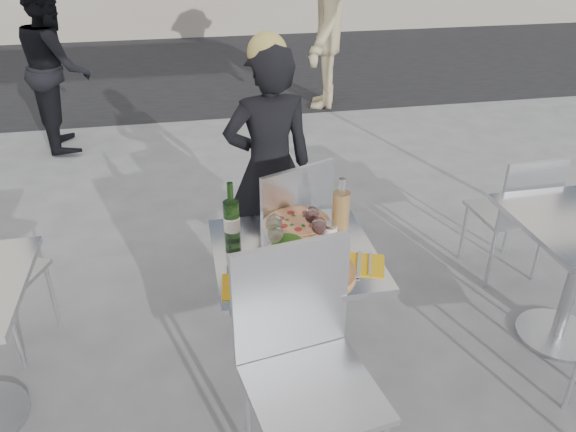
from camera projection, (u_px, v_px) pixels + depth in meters
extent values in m
plane|color=slate|center=(294.00, 374.00, 2.88)|extent=(80.00, 80.00, 0.00)
cube|color=black|center=(207.00, 64.00, 8.45)|extent=(24.00, 5.00, 0.00)
cylinder|color=#B7BABF|center=(294.00, 373.00, 2.87)|extent=(0.44, 0.44, 0.02)
cylinder|color=#B7BABF|center=(294.00, 318.00, 2.70)|extent=(0.07, 0.07, 0.72)
cube|color=silver|center=(294.00, 254.00, 2.52)|extent=(0.72, 0.72, 0.03)
cylinder|color=#B7BABF|center=(557.00, 335.00, 3.13)|extent=(0.44, 0.44, 0.02)
cylinder|color=#B7BABF|center=(573.00, 282.00, 2.95)|extent=(0.07, 0.07, 0.72)
cylinder|color=silver|center=(284.00, 245.00, 3.53)|extent=(0.03, 0.03, 0.47)
cylinder|color=silver|center=(232.00, 264.00, 3.35)|extent=(0.03, 0.03, 0.47)
cylinder|color=silver|center=(320.00, 274.00, 3.26)|extent=(0.03, 0.03, 0.47)
cylinder|color=silver|center=(266.00, 296.00, 3.07)|extent=(0.03, 0.03, 0.47)
cube|color=silver|center=(275.00, 233.00, 3.18)|extent=(0.57, 0.57, 0.03)
cube|color=silver|center=(298.00, 210.00, 2.90)|extent=(0.41, 0.20, 0.47)
cylinder|color=silver|center=(248.00, 417.00, 2.33)|extent=(0.03, 0.03, 0.50)
cylinder|color=silver|center=(336.00, 391.00, 2.45)|extent=(0.03, 0.03, 0.50)
cube|color=silver|center=(313.00, 393.00, 2.10)|extent=(0.54, 0.54, 0.03)
cube|color=silver|center=(291.00, 299.00, 2.16)|extent=(0.47, 0.11, 0.50)
cylinder|color=silver|center=(53.00, 296.00, 3.11)|extent=(0.02, 0.02, 0.42)
cylinder|color=silver|center=(16.00, 337.00, 2.82)|extent=(0.02, 0.02, 0.42)
cylinder|color=silver|center=(508.00, 226.00, 3.79)|extent=(0.02, 0.02, 0.42)
cylinder|color=silver|center=(463.00, 232.00, 3.73)|extent=(0.02, 0.02, 0.42)
cylinder|color=silver|center=(538.00, 252.00, 3.51)|extent=(0.02, 0.02, 0.42)
cylinder|color=silver|center=(490.00, 259.00, 3.44)|extent=(0.02, 0.02, 0.42)
cube|color=silver|center=(506.00, 212.00, 3.51)|extent=(0.40, 0.40, 0.02)
cube|color=silver|center=(532.00, 194.00, 3.24)|extent=(0.39, 0.04, 0.42)
cylinder|color=silver|center=(574.00, 376.00, 2.58)|extent=(0.02, 0.02, 0.42)
imported|color=black|center=(269.00, 168.00, 3.34)|extent=(0.57, 0.40, 1.48)
imported|color=black|center=(56.00, 67.00, 5.27)|extent=(0.73, 0.86, 1.55)
imported|color=tan|center=(322.00, 23.00, 6.28)|extent=(1.06, 1.39, 1.91)
cylinder|color=#BE854A|center=(313.00, 271.00, 2.36)|extent=(0.36, 0.36, 0.02)
cylinder|color=#D3C288|center=(313.00, 270.00, 2.36)|extent=(0.32, 0.32, 0.00)
cylinder|color=white|center=(298.00, 225.00, 2.71)|extent=(0.35, 0.35, 0.01)
cylinder|color=#BE854A|center=(298.00, 223.00, 2.70)|extent=(0.31, 0.31, 0.02)
cylinder|color=#D3C288|center=(298.00, 221.00, 2.70)|extent=(0.27, 0.27, 0.00)
cylinder|color=white|center=(288.00, 252.00, 2.50)|extent=(0.22, 0.22, 0.01)
ellipsoid|color=#1B6719|center=(288.00, 245.00, 2.48)|extent=(0.15, 0.15, 0.08)
sphere|color=#B21914|center=(296.00, 240.00, 2.50)|extent=(0.03, 0.03, 0.03)
cylinder|color=#27541F|center=(232.00, 221.00, 2.55)|extent=(0.07, 0.07, 0.20)
cone|color=#27541F|center=(231.00, 202.00, 2.50)|extent=(0.07, 0.07, 0.03)
cylinder|color=#27541F|center=(230.00, 193.00, 2.48)|extent=(0.03, 0.03, 0.10)
cylinder|color=silver|center=(232.00, 223.00, 2.56)|extent=(0.07, 0.08, 0.07)
cylinder|color=tan|center=(341.00, 214.00, 2.59)|extent=(0.08, 0.08, 0.22)
cylinder|color=white|center=(342.00, 187.00, 2.52)|extent=(0.03, 0.03, 0.08)
cylinder|color=white|center=(330.00, 235.00, 2.55)|extent=(0.06, 0.06, 0.09)
cylinder|color=silver|center=(330.00, 225.00, 2.53)|extent=(0.06, 0.06, 0.02)
cylinder|color=white|center=(276.00, 255.00, 2.48)|extent=(0.06, 0.06, 0.00)
cylinder|color=white|center=(276.00, 247.00, 2.46)|extent=(0.01, 0.01, 0.09)
ellipsoid|color=white|center=(276.00, 234.00, 2.43)|extent=(0.07, 0.07, 0.08)
ellipsoid|color=#F7EBAE|center=(276.00, 236.00, 2.43)|extent=(0.05, 0.05, 0.05)
cylinder|color=white|center=(275.00, 244.00, 2.56)|extent=(0.06, 0.06, 0.00)
cylinder|color=white|center=(275.00, 236.00, 2.54)|extent=(0.01, 0.01, 0.09)
ellipsoid|color=white|center=(275.00, 223.00, 2.51)|extent=(0.07, 0.07, 0.08)
ellipsoid|color=#F7EBAE|center=(275.00, 225.00, 2.51)|extent=(0.05, 0.05, 0.05)
cylinder|color=white|center=(318.00, 247.00, 2.54)|extent=(0.06, 0.06, 0.00)
cylinder|color=white|center=(318.00, 239.00, 2.52)|extent=(0.01, 0.01, 0.09)
ellipsoid|color=white|center=(319.00, 226.00, 2.49)|extent=(0.07, 0.07, 0.08)
ellipsoid|color=#410909|center=(319.00, 228.00, 2.49)|extent=(0.05, 0.05, 0.05)
cylinder|color=white|center=(312.00, 236.00, 2.63)|extent=(0.06, 0.06, 0.00)
cylinder|color=white|center=(312.00, 228.00, 2.61)|extent=(0.01, 0.01, 0.09)
ellipsoid|color=white|center=(312.00, 215.00, 2.57)|extent=(0.07, 0.07, 0.08)
ellipsoid|color=#410909|center=(312.00, 217.00, 2.58)|extent=(0.05, 0.05, 0.05)
cube|color=yellow|center=(244.00, 286.00, 2.29)|extent=(0.20, 0.20, 0.00)
cube|color=#B7BABF|center=(239.00, 285.00, 2.28)|extent=(0.04, 0.20, 0.00)
cube|color=#B7BABF|center=(251.00, 284.00, 2.29)|extent=(0.03, 0.18, 0.00)
cube|color=yellow|center=(363.00, 265.00, 2.42)|extent=(0.23, 0.23, 0.00)
cube|color=#B7BABF|center=(359.00, 264.00, 2.41)|extent=(0.08, 0.19, 0.00)
cube|color=#B7BABF|center=(370.00, 263.00, 2.42)|extent=(0.07, 0.17, 0.00)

